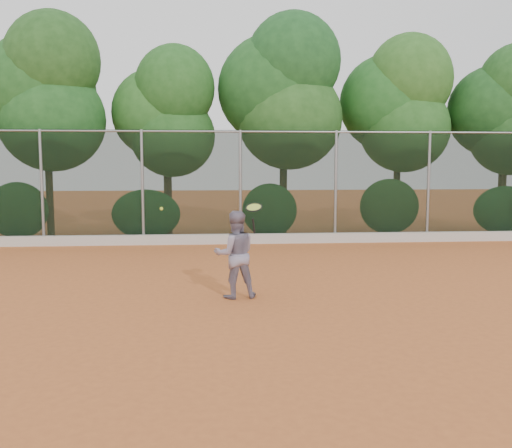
{
  "coord_description": "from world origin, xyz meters",
  "views": [
    {
      "loc": [
        -0.94,
        -10.66,
        2.54
      ],
      "look_at": [
        0.0,
        1.0,
        1.25
      ],
      "focal_mm": 40.0,
      "sensor_mm": 36.0,
      "label": 1
    }
  ],
  "objects": [
    {
      "name": "ground",
      "position": [
        0.0,
        0.0,
        0.0
      ],
      "size": [
        80.0,
        80.0,
        0.0
      ],
      "primitive_type": "plane",
      "color": "#C0622D",
      "rests_on": "ground"
    },
    {
      "name": "foliage_backdrop",
      "position": [
        -0.55,
        8.98,
        4.4
      ],
      "size": [
        23.7,
        3.63,
        7.55
      ],
      "color": "#48321B",
      "rests_on": "ground"
    },
    {
      "name": "concrete_curb",
      "position": [
        0.0,
        6.82,
        0.15
      ],
      "size": [
        24.0,
        0.2,
        0.3
      ],
      "primitive_type": "cube",
      "color": "beige",
      "rests_on": "ground"
    },
    {
      "name": "tennis_player",
      "position": [
        -0.49,
        -0.21,
        0.82
      ],
      "size": [
        0.87,
        0.72,
        1.63
      ],
      "primitive_type": "imported",
      "rotation": [
        0.0,
        0.0,
        3.27
      ],
      "color": "gray",
      "rests_on": "ground"
    },
    {
      "name": "chainlink_fence",
      "position": [
        -0.0,
        7.0,
        1.86
      ],
      "size": [
        24.09,
        0.09,
        3.5
      ],
      "color": "black",
      "rests_on": "ground"
    },
    {
      "name": "tennis_ball_in_flight",
      "position": [
        -1.83,
        -0.19,
        1.68
      ],
      "size": [
        0.06,
        0.06,
        0.06
      ],
      "color": "yellow",
      "rests_on": "ground"
    },
    {
      "name": "tennis_racket",
      "position": [
        -0.15,
        -0.38,
        1.67
      ],
      "size": [
        0.39,
        0.37,
        0.58
      ],
      "color": "black",
      "rests_on": "ground"
    }
  ]
}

